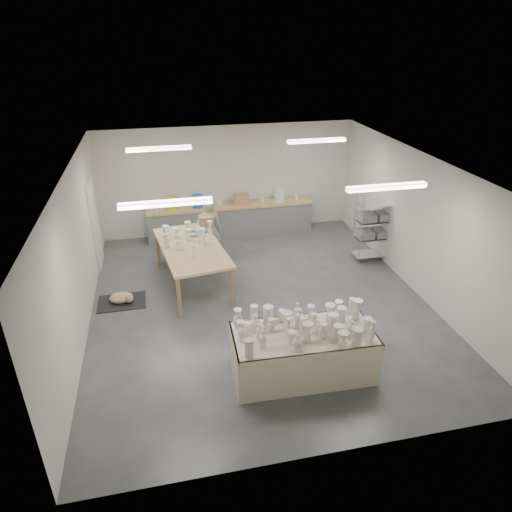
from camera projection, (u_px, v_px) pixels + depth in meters
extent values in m
plane|color=#424449|center=(260.00, 302.00, 9.81)|extent=(8.00, 8.00, 0.00)
cube|color=white|center=(260.00, 166.00, 8.47)|extent=(7.00, 8.00, 0.02)
cube|color=silver|center=(228.00, 180.00, 12.63)|extent=(7.00, 0.02, 3.00)
cube|color=silver|center=(332.00, 370.00, 5.65)|extent=(7.00, 0.02, 3.00)
cube|color=silver|center=(77.00, 256.00, 8.47)|extent=(0.02, 8.00, 3.00)
cube|color=silver|center=(418.00, 224.00, 9.81)|extent=(0.02, 8.00, 3.00)
cube|color=white|center=(95.00, 225.00, 10.94)|extent=(0.05, 0.90, 2.10)
cube|color=white|center=(166.00, 203.00, 6.84)|extent=(1.40, 0.12, 0.08)
cube|color=white|center=(387.00, 187.00, 7.53)|extent=(1.40, 0.12, 0.08)
cube|color=white|center=(159.00, 149.00, 9.89)|extent=(1.40, 0.12, 0.08)
cube|color=white|center=(317.00, 141.00, 10.58)|extent=(1.40, 0.12, 0.08)
cube|color=tan|center=(230.00, 206.00, 12.63)|extent=(4.60, 0.60, 0.06)
cube|color=slate|center=(231.00, 221.00, 12.83)|extent=(4.60, 0.55, 0.84)
cylinder|color=gold|center=(171.00, 203.00, 12.23)|extent=(0.30, 0.30, 0.34)
cylinder|color=blue|center=(197.00, 201.00, 12.37)|extent=(0.30, 0.30, 0.34)
cylinder|color=white|center=(279.00, 195.00, 12.81)|extent=(0.30, 0.30, 0.34)
cube|color=#A66F50|center=(241.00, 199.00, 12.61)|extent=(0.40, 0.30, 0.28)
cylinder|color=white|center=(157.00, 208.00, 12.20)|extent=(0.10, 0.10, 0.14)
cylinder|color=white|center=(220.00, 203.00, 12.53)|extent=(0.10, 0.10, 0.14)
cylinder|color=white|center=(262.00, 200.00, 12.76)|extent=(0.10, 0.10, 0.14)
cylinder|color=white|center=(296.00, 197.00, 12.95)|extent=(0.10, 0.10, 0.14)
cylinder|color=silver|center=(361.00, 231.00, 10.97)|extent=(0.02, 0.02, 1.80)
cylinder|color=silver|center=(393.00, 228.00, 11.13)|extent=(0.02, 0.02, 1.80)
cylinder|color=silver|center=(354.00, 224.00, 11.35)|extent=(0.02, 0.02, 1.80)
cylinder|color=silver|center=(385.00, 222.00, 11.52)|extent=(0.02, 0.02, 1.80)
cube|color=silver|center=(370.00, 254.00, 11.58)|extent=(0.88, 0.48, 0.02)
cube|color=silver|center=(372.00, 237.00, 11.38)|extent=(0.88, 0.48, 0.02)
cube|color=silver|center=(374.00, 221.00, 11.18)|extent=(0.88, 0.48, 0.02)
cube|color=silver|center=(376.00, 203.00, 10.97)|extent=(0.88, 0.48, 0.02)
cube|color=slate|center=(364.00, 234.00, 11.28)|extent=(0.38, 0.42, 0.18)
cube|color=slate|center=(381.00, 232.00, 11.37)|extent=(0.38, 0.42, 0.18)
cube|color=slate|center=(366.00, 217.00, 11.08)|extent=(0.38, 0.42, 0.18)
cube|color=slate|center=(383.00, 215.00, 11.16)|extent=(0.38, 0.42, 0.18)
cube|color=olive|center=(302.00, 355.00, 7.67)|extent=(2.12, 1.02, 0.72)
cube|color=#C2B796|center=(304.00, 334.00, 7.47)|extent=(2.38, 1.19, 0.03)
cube|color=#C2B796|center=(313.00, 374.00, 7.18)|extent=(2.35, 0.11, 0.82)
cube|color=#C2B796|center=(293.00, 334.00, 8.11)|extent=(2.35, 0.11, 0.82)
cube|color=tan|center=(191.00, 247.00, 10.11)|extent=(1.63, 2.71, 0.06)
cube|color=olive|center=(170.00, 297.00, 9.17)|extent=(0.08, 0.08, 0.90)
cube|color=olive|center=(226.00, 291.00, 9.38)|extent=(0.08, 0.08, 0.90)
cube|color=olive|center=(165.00, 246.00, 11.27)|extent=(0.08, 0.08, 0.90)
cube|color=olive|center=(211.00, 242.00, 11.49)|extent=(0.08, 0.08, 0.90)
ellipsoid|color=silver|center=(193.00, 233.00, 10.61)|extent=(0.26, 0.26, 0.12)
cylinder|color=blue|center=(202.00, 231.00, 10.80)|extent=(0.26, 0.26, 0.03)
cylinder|color=white|center=(186.00, 229.00, 10.79)|extent=(0.11, 0.11, 0.12)
cube|color=#A66F50|center=(205.00, 221.00, 11.01)|extent=(0.32, 0.26, 0.28)
cube|color=black|center=(122.00, 302.00, 9.81)|extent=(1.00, 0.70, 0.02)
ellipsoid|color=white|center=(121.00, 297.00, 9.75)|extent=(0.59, 0.51, 0.21)
sphere|color=white|center=(129.00, 299.00, 9.68)|extent=(0.18, 0.18, 0.18)
imported|color=gray|center=(210.00, 230.00, 11.25)|extent=(0.61, 0.41, 1.62)
cylinder|color=#B5192D|center=(209.00, 243.00, 11.70)|extent=(0.41, 0.41, 0.04)
cylinder|color=silver|center=(215.00, 249.00, 11.82)|extent=(0.02, 0.02, 0.32)
cylinder|color=silver|center=(206.00, 248.00, 11.87)|extent=(0.02, 0.02, 0.32)
cylinder|color=silver|center=(208.00, 252.00, 11.64)|extent=(0.02, 0.02, 0.32)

